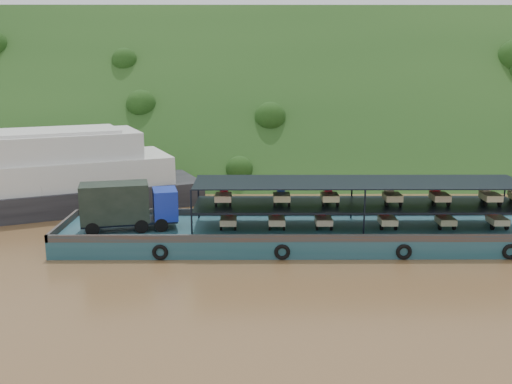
{
  "coord_description": "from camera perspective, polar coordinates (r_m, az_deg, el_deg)",
  "views": [
    {
      "loc": [
        -2.23,
        -38.69,
        12.63
      ],
      "look_at": [
        -2.0,
        3.0,
        3.2
      ],
      "focal_mm": 40.0,
      "sensor_mm": 36.0,
      "label": 1
    }
  ],
  "objects": [
    {
      "name": "cargo_barge",
      "position": [
        40.77,
        3.86,
        -3.65
      ],
      "size": [
        35.0,
        7.18,
        4.56
      ],
      "color": "#16444D",
      "rests_on": "ground"
    },
    {
      "name": "ground",
      "position": [
        40.77,
        2.85,
        -5.32
      ],
      "size": [
        160.0,
        160.0,
        0.0
      ],
      "primitive_type": "plane",
      "color": "brown",
      "rests_on": "ground"
    },
    {
      "name": "hillside",
      "position": [
        75.79,
        1.38,
        3.15
      ],
      "size": [
        140.0,
        39.6,
        39.6
      ],
      "primitive_type": "cube",
      "rotation": [
        0.79,
        0.0,
        0.0
      ],
      "color": "#193B15",
      "rests_on": "ground"
    }
  ]
}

